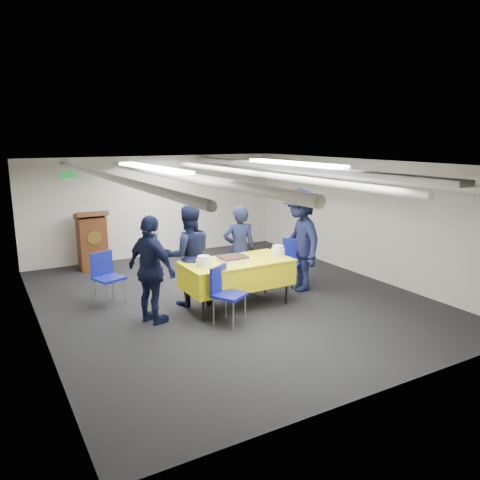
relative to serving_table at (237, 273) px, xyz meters
name	(u,v)px	position (x,y,z in m)	size (l,w,h in m)	color
ground	(229,298)	(0.07, 0.40, -0.56)	(7.00, 7.00, 0.00)	black
room_shell	(222,191)	(0.16, 0.81, 1.25)	(6.00, 7.00, 2.30)	beige
serving_table	(237,273)	(0.00, 0.00, 0.00)	(1.76, 0.88, 0.77)	black
sheet_cake	(233,259)	(-0.07, 0.00, 0.25)	(0.46, 0.35, 0.08)	white
plate_stack_left	(204,262)	(-0.61, -0.05, 0.29)	(0.23, 0.23, 0.16)	white
plate_stack_right	(278,251)	(0.77, -0.05, 0.29)	(0.23, 0.23, 0.17)	white
podium	(92,240)	(-1.53, 3.45, 0.05)	(0.62, 0.53, 1.25)	#5D2F17
chair_near	(225,289)	(-0.51, -0.54, -0.03)	(0.57, 0.57, 0.87)	gray
chair_right	(291,258)	(1.40, 0.45, -0.03)	(0.58, 0.58, 0.87)	gray
chair_left	(106,273)	(-1.82, 1.18, -0.03)	(0.54, 0.54, 0.87)	gray
sailor_a	(239,250)	(0.36, 0.56, 0.22)	(0.57, 0.37, 1.57)	black
sailor_b	(189,255)	(-0.63, 0.48, 0.27)	(0.80, 0.63, 1.65)	black
sailor_c	(152,270)	(-1.43, 0.01, 0.25)	(0.95, 0.40, 1.62)	black
sailor_d	(300,240)	(1.40, 0.18, 0.36)	(1.18, 0.68, 1.83)	black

